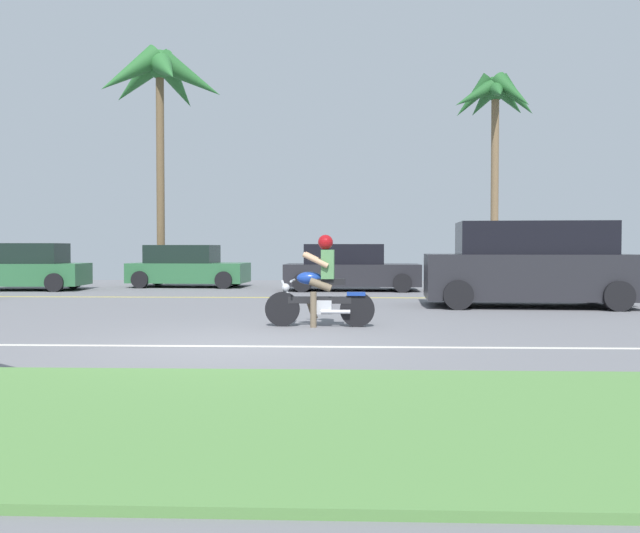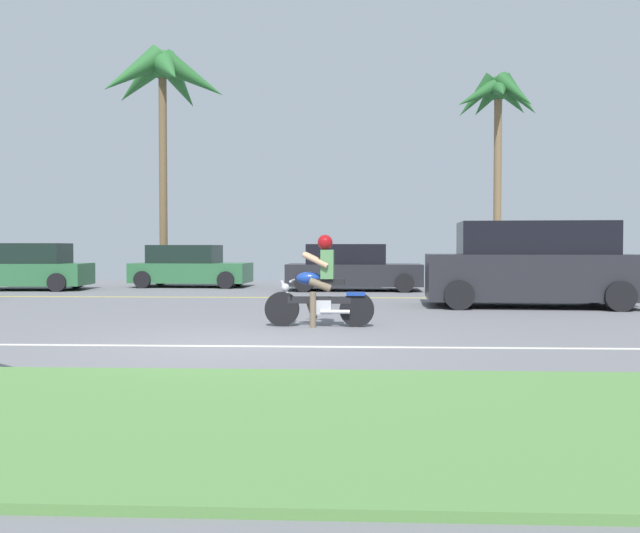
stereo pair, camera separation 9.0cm
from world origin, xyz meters
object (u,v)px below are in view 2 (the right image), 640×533
(parked_car_1, at_px, (190,267))
(palm_tree_1, at_px, (163,83))
(motorcyclist, at_px, (320,288))
(parked_car_2, at_px, (352,269))
(palm_tree_0, at_px, (498,104))
(suv_nearby, at_px, (532,265))
(parked_car_0, at_px, (18,268))

(parked_car_1, bearing_deg, palm_tree_1, 124.82)
(motorcyclist, distance_m, parked_car_2, 9.55)
(palm_tree_0, xyz_separation_m, palm_tree_1, (-12.24, -0.80, 0.72))
(suv_nearby, bearing_deg, parked_car_0, 159.81)
(parked_car_1, relative_size, palm_tree_1, 0.46)
(parked_car_0, bearing_deg, palm_tree_1, 48.49)
(suv_nearby, height_order, palm_tree_1, palm_tree_1)
(motorcyclist, height_order, palm_tree_1, palm_tree_1)
(parked_car_0, relative_size, palm_tree_1, 0.52)
(parked_car_0, height_order, palm_tree_0, palm_tree_0)
(suv_nearby, relative_size, palm_tree_1, 0.56)
(palm_tree_0, bearing_deg, parked_car_1, -165.11)
(parked_car_2, relative_size, palm_tree_1, 0.48)
(parked_car_1, bearing_deg, parked_car_2, -16.95)
(suv_nearby, bearing_deg, palm_tree_0, 82.37)
(suv_nearby, relative_size, parked_car_2, 1.17)
(parked_car_0, relative_size, parked_car_1, 1.14)
(suv_nearby, distance_m, parked_car_1, 11.87)
(parked_car_0, height_order, parked_car_2, parked_car_0)
(parked_car_0, relative_size, palm_tree_0, 0.58)
(motorcyclist, distance_m, palm_tree_0, 16.37)
(parked_car_1, distance_m, parked_car_2, 5.68)
(suv_nearby, distance_m, palm_tree_0, 11.61)
(motorcyclist, xyz_separation_m, suv_nearby, (4.56, 4.02, 0.27))
(parked_car_0, height_order, palm_tree_1, palm_tree_1)
(suv_nearby, xyz_separation_m, parked_car_2, (-4.02, 5.52, -0.25))
(parked_car_2, bearing_deg, parked_car_0, -178.76)
(parked_car_0, bearing_deg, suv_nearby, -20.19)
(motorcyclist, xyz_separation_m, parked_car_0, (-9.84, 9.32, 0.03))
(suv_nearby, distance_m, parked_car_0, 15.34)
(suv_nearby, xyz_separation_m, parked_car_1, (-9.46, 7.17, -0.26))
(parked_car_1, xyz_separation_m, parked_car_2, (5.43, -1.66, 0.01))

